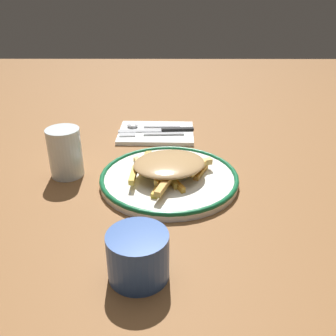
% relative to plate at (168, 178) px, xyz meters
% --- Properties ---
extents(ground_plane, '(2.60, 2.60, 0.00)m').
position_rel_plate_xyz_m(ground_plane, '(0.00, 0.00, -0.01)').
color(ground_plane, brown).
extents(plate, '(0.30, 0.30, 0.02)m').
position_rel_plate_xyz_m(plate, '(0.00, 0.00, 0.00)').
color(plate, white).
rests_on(plate, ground_plane).
extents(fries_heap, '(0.20, 0.19, 0.04)m').
position_rel_plate_xyz_m(fries_heap, '(-0.00, 0.00, 0.03)').
color(fries_heap, gold).
rests_on(fries_heap, plate).
extents(napkin, '(0.16, 0.21, 0.01)m').
position_rel_plate_xyz_m(napkin, '(0.27, 0.04, -0.01)').
color(napkin, white).
rests_on(napkin, ground_plane).
extents(fork, '(0.02, 0.18, 0.01)m').
position_rel_plate_xyz_m(fork, '(0.24, 0.05, 0.00)').
color(fork, silver).
rests_on(fork, napkin).
extents(knife, '(0.03, 0.21, 0.01)m').
position_rel_plate_xyz_m(knife, '(0.27, 0.02, 0.00)').
color(knife, black).
rests_on(knife, napkin).
extents(spoon, '(0.02, 0.15, 0.01)m').
position_rel_plate_xyz_m(spoon, '(0.30, 0.07, 0.00)').
color(spoon, silver).
rests_on(spoon, napkin).
extents(water_glass, '(0.07, 0.07, 0.11)m').
position_rel_plate_xyz_m(water_glass, '(0.03, 0.23, 0.04)').
color(water_glass, silver).
rests_on(water_glass, ground_plane).
extents(coffee_mug, '(0.12, 0.09, 0.07)m').
position_rel_plate_xyz_m(coffee_mug, '(-0.28, 0.05, 0.03)').
color(coffee_mug, '#2E5097').
rests_on(coffee_mug, ground_plane).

